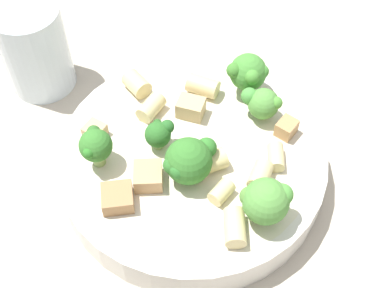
{
  "coord_description": "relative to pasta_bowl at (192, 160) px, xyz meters",
  "views": [
    {
      "loc": [
        -0.2,
        0.17,
        0.4
      ],
      "look_at": [
        0.0,
        0.0,
        0.04
      ],
      "focal_mm": 50.0,
      "sensor_mm": 36.0,
      "label": 1
    }
  ],
  "objects": [
    {
      "name": "rigatoni_0",
      "position": [
        -0.06,
        -0.02,
        0.02
      ],
      "size": [
        0.02,
        0.03,
        0.02
      ],
      "primitive_type": "cylinder",
      "rotation": [
        1.57,
        0.0,
        0.47
      ],
      "color": "beige",
      "rests_on": "pasta_bowl"
    },
    {
      "name": "broccoli_floret_1",
      "position": [
        -0.08,
        -0.0,
        0.04
      ],
      "size": [
        0.04,
        0.04,
        0.04
      ],
      "color": "#84AD60",
      "rests_on": "pasta_bowl"
    },
    {
      "name": "broccoli_floret_2",
      "position": [
        -0.01,
        -0.07,
        0.03
      ],
      "size": [
        0.03,
        0.03,
        0.03
      ],
      "color": "#93B766",
      "rests_on": "pasta_bowl"
    },
    {
      "name": "rigatoni_2",
      "position": [
        0.06,
        -0.0,
        0.02
      ],
      "size": [
        0.02,
        0.03,
        0.02
      ],
      "primitive_type": "cylinder",
      "rotation": [
        1.57,
        0.0,
        0.31
      ],
      "color": "beige",
      "rests_on": "pasta_bowl"
    },
    {
      "name": "chicken_chunk_1",
      "position": [
        0.07,
        0.05,
        0.02
      ],
      "size": [
        0.02,
        0.02,
        0.01
      ],
      "primitive_type": "cube",
      "rotation": [
        0.0,
        0.0,
        0.31
      ],
      "color": "tan",
      "rests_on": "pasta_bowl"
    },
    {
      "name": "ground_plane",
      "position": [
        0.0,
        0.0,
        -0.02
      ],
      "size": [
        2.0,
        2.0,
        0.0
      ],
      "primitive_type": "plane",
      "color": "#BCB29E"
    },
    {
      "name": "broccoli_floret_3",
      "position": [
        0.04,
        0.07,
        0.04
      ],
      "size": [
        0.03,
        0.03,
        0.04
      ],
      "color": "#93B766",
      "rests_on": "pasta_bowl"
    },
    {
      "name": "rigatoni_3",
      "position": [
        -0.02,
        -0.0,
        0.02
      ],
      "size": [
        0.03,
        0.03,
        0.02
      ],
      "primitive_type": "cylinder",
      "rotation": [
        1.57,
        0.0,
        2.82
      ],
      "color": "beige",
      "rests_on": "pasta_bowl"
    },
    {
      "name": "chicken_chunk_0",
      "position": [
        -0.04,
        -0.07,
        0.02
      ],
      "size": [
        0.02,
        0.02,
        0.01
      ],
      "primitive_type": "cube",
      "rotation": [
        0.0,
        0.0,
        1.77
      ],
      "color": "tan",
      "rests_on": "pasta_bowl"
    },
    {
      "name": "broccoli_floret_0",
      "position": [
        -0.02,
        0.02,
        0.04
      ],
      "size": [
        0.04,
        0.04,
        0.04
      ],
      "color": "#93B766",
      "rests_on": "pasta_bowl"
    },
    {
      "name": "chicken_chunk_2",
      "position": [
        -0.0,
        0.08,
        0.02
      ],
      "size": [
        0.03,
        0.03,
        0.01
      ],
      "primitive_type": "cube",
      "rotation": [
        0.0,
        0.0,
        0.99
      ],
      "color": "#A87A4C",
      "rests_on": "pasta_bowl"
    },
    {
      "name": "chicken_chunk_3",
      "position": [
        0.03,
        -0.03,
        0.02
      ],
      "size": [
        0.03,
        0.03,
        0.02
      ],
      "primitive_type": "cube",
      "rotation": [
        0.0,
        0.0,
        0.55
      ],
      "color": "tan",
      "rests_on": "pasta_bowl"
    },
    {
      "name": "drinking_glass",
      "position": [
        0.18,
        0.04,
        0.02
      ],
      "size": [
        0.06,
        0.06,
        0.09
      ],
      "color": "silver",
      "rests_on": "ground_plane"
    },
    {
      "name": "rigatoni_1",
      "position": [
        -0.08,
        0.03,
        0.02
      ],
      "size": [
        0.03,
        0.03,
        0.02
      ],
      "primitive_type": "cylinder",
      "rotation": [
        1.57,
        0.0,
        0.87
      ],
      "color": "beige",
      "rests_on": "pasta_bowl"
    },
    {
      "name": "rigatoni_6",
      "position": [
        -0.05,
        0.01,
        0.02
      ],
      "size": [
        0.02,
        0.02,
        0.01
      ],
      "primitive_type": "cylinder",
      "rotation": [
        1.57,
        0.0,
        0.18
      ],
      "color": "beige",
      "rests_on": "pasta_bowl"
    },
    {
      "name": "broccoli_floret_4",
      "position": [
        0.02,
        0.02,
        0.03
      ],
      "size": [
        0.02,
        0.03,
        0.03
      ],
      "color": "#9EC175",
      "rests_on": "pasta_bowl"
    },
    {
      "name": "broccoli_floret_5",
      "position": [
        0.02,
        -0.08,
        0.04
      ],
      "size": [
        0.03,
        0.04,
        0.04
      ],
      "color": "#9EC175",
      "rests_on": "pasta_bowl"
    },
    {
      "name": "rigatoni_5",
      "position": [
        0.09,
        -0.01,
        0.02
      ],
      "size": [
        0.02,
        0.02,
        0.02
      ],
      "primitive_type": "cylinder",
      "rotation": [
        1.57,
        0.0,
        1.52
      ],
      "color": "beige",
      "rests_on": "pasta_bowl"
    },
    {
      "name": "rigatoni_7",
      "position": [
        0.04,
        -0.05,
        0.02
      ],
      "size": [
        0.03,
        0.03,
        0.02
      ],
      "primitive_type": "cylinder",
      "rotation": [
        1.57,
        0.0,
        2.02
      ],
      "color": "beige",
      "rests_on": "pasta_bowl"
    },
    {
      "name": "chicken_chunk_4",
      "position": [
        -0.0,
        0.05,
        0.02
      ],
      "size": [
        0.03,
        0.03,
        0.02
      ],
      "primitive_type": "cube",
      "rotation": [
        0.0,
        0.0,
        2.48
      ],
      "color": "tan",
      "rests_on": "pasta_bowl"
    },
    {
      "name": "pasta_bowl",
      "position": [
        0.0,
        0.0,
        0.0
      ],
      "size": [
        0.23,
        0.23,
        0.03
      ],
      "color": "silver",
      "rests_on": "ground_plane"
    },
    {
      "name": "rigatoni_4",
      "position": [
        -0.05,
        -0.05,
        0.02
      ],
      "size": [
        0.03,
        0.03,
        0.01
      ],
      "primitive_type": "cylinder",
      "rotation": [
        1.57,
        0.0,
        0.82
      ],
      "color": "beige",
      "rests_on": "pasta_bowl"
    }
  ]
}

